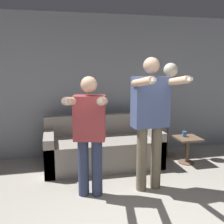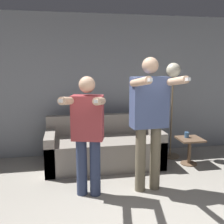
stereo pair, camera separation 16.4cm
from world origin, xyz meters
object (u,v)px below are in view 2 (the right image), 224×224
object	(u,v)px
couch	(104,149)
person_right	(150,115)
side_table	(190,146)
cat	(91,111)
person_left	(87,129)
floor_lamp	(173,84)
cup	(187,135)

from	to	relation	value
couch	person_right	size ratio (longest dim) A/B	1.07
couch	side_table	distance (m)	1.47
person_right	cat	bearing A→B (deg)	110.11
couch	person_left	world-z (taller)	person_left
floor_lamp	side_table	bearing A→B (deg)	-67.88
couch	person_left	bearing A→B (deg)	-109.27
person_right	side_table	size ratio (longest dim) A/B	3.89
person_left	side_table	distance (m)	2.06
person_right	cup	distance (m)	1.39
person_left	cat	bearing A→B (deg)	97.88
floor_lamp	side_table	xyz separation A→B (m)	(0.17, -0.42, -1.03)
person_left	cup	xyz separation A→B (m)	(1.78, 0.84, -0.39)
person_right	cat	xyz separation A→B (m)	(-0.64, 1.37, -0.16)
floor_lamp	cup	size ratio (longest dim) A/B	18.04
floor_lamp	side_table	distance (m)	1.12
person_left	cup	size ratio (longest dim) A/B	16.27
person_right	cup	xyz separation A→B (m)	(0.96, 0.84, -0.54)
side_table	floor_lamp	bearing A→B (deg)	112.12
person_left	person_right	xyz separation A→B (m)	(0.82, 0.00, 0.16)
person_left	floor_lamp	size ratio (longest dim) A/B	0.90
person_right	cup	bearing A→B (deg)	36.15
cat	floor_lamp	world-z (taller)	floor_lamp
floor_lamp	cat	bearing A→B (deg)	173.62
floor_lamp	cup	world-z (taller)	floor_lamp
couch	cat	world-z (taller)	cat
person_left	person_right	world-z (taller)	person_right
floor_lamp	cup	distance (m)	0.93
couch	cup	size ratio (longest dim) A/B	20.11
side_table	cup	size ratio (longest dim) A/B	4.81
couch	floor_lamp	bearing A→B (deg)	7.65
cat	cup	size ratio (longest dim) A/B	4.56
person_left	cat	xyz separation A→B (m)	(0.18, 1.37, -0.01)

